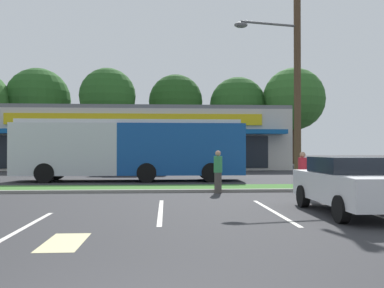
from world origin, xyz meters
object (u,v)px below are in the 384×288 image
(utility_pole, at_px, (294,68))
(car_2, at_px, (351,184))
(car_1, at_px, (131,163))
(pedestrian_by_pole, at_px, (218,172))
(city_bus, at_px, (131,148))
(pedestrian_near_bench, at_px, (303,173))

(utility_pole, relative_size, car_2, 2.23)
(car_1, distance_m, car_2, 18.58)
(car_1, distance_m, pedestrian_by_pole, 12.46)
(car_2, bearing_deg, car_1, -157.43)
(city_bus, height_order, car_2, city_bus)
(pedestrian_near_bench, bearing_deg, city_bus, 115.18)
(car_1, bearing_deg, utility_pole, -52.53)
(city_bus, bearing_deg, pedestrian_near_bench, 132.26)
(car_1, xyz_separation_m, pedestrian_by_pole, (4.29, -11.70, 0.03))
(car_1, relative_size, car_2, 1.06)
(car_2, bearing_deg, utility_pole, 174.73)
(utility_pole, bearing_deg, pedestrian_by_pole, -156.04)
(pedestrian_by_pole, bearing_deg, city_bus, 100.01)
(city_bus, distance_m, pedestrian_near_bench, 10.33)
(car_1, distance_m, pedestrian_near_bench, 14.60)
(city_bus, xyz_separation_m, car_1, (-0.38, 5.05, -0.97))
(utility_pole, xyz_separation_m, pedestrian_by_pole, (-3.49, -1.55, -4.38))
(car_2, bearing_deg, pedestrian_near_bench, 177.61)
(car_1, bearing_deg, pedestrian_near_bench, -59.89)
(car_1, xyz_separation_m, pedestrian_near_bench, (7.32, -12.63, 0.01))
(car_2, distance_m, pedestrian_by_pole, 6.15)
(car_2, height_order, pedestrian_near_bench, pedestrian_near_bench)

